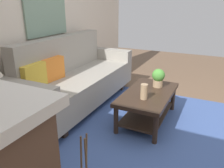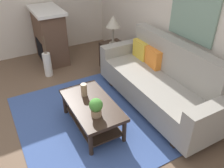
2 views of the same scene
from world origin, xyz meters
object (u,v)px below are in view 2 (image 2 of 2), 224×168
at_px(coffee_table, 92,109).
at_px(throw_pillow_mustard, 141,50).
at_px(throw_pillow_orange, 153,58).
at_px(floor_vase, 48,65).
at_px(table_lamp, 113,23).
at_px(potted_plant_tabletop, 96,107).
at_px(fireplace, 50,36).
at_px(framed_painting, 193,15).
at_px(side_table, 113,56).
at_px(tabletop_vase, 84,90).
at_px(couch, 160,82).

bearing_deg(coffee_table, throw_pillow_mustard, 118.24).
xyz_separation_m(throw_pillow_orange, floor_vase, (-1.46, -1.46, -0.44)).
relative_size(throw_pillow_orange, table_lamp, 0.63).
relative_size(potted_plant_tabletop, fireplace, 0.23).
bearing_deg(coffee_table, framed_painting, 88.92).
xyz_separation_m(coffee_table, potted_plant_tabletop, (0.27, -0.05, 0.26)).
relative_size(throw_pillow_mustard, potted_plant_tabletop, 1.37).
bearing_deg(side_table, floor_vase, -105.47).
bearing_deg(coffee_table, fireplace, 176.89).
distance_m(throw_pillow_orange, floor_vase, 2.11).
distance_m(side_table, fireplace, 1.45).
relative_size(throw_pillow_orange, floor_vase, 0.74).
height_order(tabletop_vase, framed_painting, framed_painting).
bearing_deg(potted_plant_tabletop, table_lamp, 144.91).
relative_size(table_lamp, floor_vase, 1.17).
bearing_deg(coffee_table, floor_vase, -175.36).
xyz_separation_m(coffee_table, tabletop_vase, (-0.23, -0.01, 0.21)).
relative_size(throw_pillow_mustard, fireplace, 0.31).
distance_m(fireplace, framed_painting, 3.02).
bearing_deg(throw_pillow_orange, fireplace, -150.44).
height_order(tabletop_vase, potted_plant_tabletop, potted_plant_tabletop).
height_order(throw_pillow_orange, coffee_table, throw_pillow_orange).
relative_size(side_table, fireplace, 0.48).
distance_m(throw_pillow_mustard, potted_plant_tabletop, 1.69).
bearing_deg(table_lamp, couch, 1.71).
bearing_deg(potted_plant_tabletop, throw_pillow_orange, 113.95).
relative_size(coffee_table, framed_painting, 1.25).
height_order(throw_pillow_mustard, throw_pillow_orange, same).
bearing_deg(floor_vase, coffee_table, 4.64).
xyz_separation_m(coffee_table, table_lamp, (-1.44, 1.15, 0.68)).
height_order(throw_pillow_orange, framed_painting, framed_painting).
distance_m(potted_plant_tabletop, framed_painting, 1.94).
bearing_deg(table_lamp, throw_pillow_mustard, 12.97).
bearing_deg(framed_painting, coffee_table, -91.08).
bearing_deg(throw_pillow_mustard, tabletop_vase, -70.20).
distance_m(throw_pillow_mustard, table_lamp, 0.82).
distance_m(throw_pillow_mustard, floor_vase, 1.88).
bearing_deg(tabletop_vase, coffee_table, 2.86).
bearing_deg(tabletop_vase, floor_vase, -175.10).
bearing_deg(floor_vase, couch, 36.17).
xyz_separation_m(potted_plant_tabletop, floor_vase, (-2.07, -0.09, -0.33)).
distance_m(throw_pillow_orange, framed_painting, 0.92).
bearing_deg(throw_pillow_orange, floor_vase, -134.96).
bearing_deg(framed_painting, side_table, -160.89).
bearing_deg(potted_plant_tabletop, fireplace, 176.05).
height_order(couch, framed_painting, framed_painting).
distance_m(couch, tabletop_vase, 1.23).
height_order(couch, floor_vase, couch).
distance_m(throw_pillow_orange, fireplace, 2.40).
height_order(couch, throw_pillow_orange, couch).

